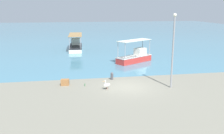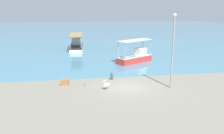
# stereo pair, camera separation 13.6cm
# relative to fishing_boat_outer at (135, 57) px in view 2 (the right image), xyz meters

# --- Properties ---
(ground) EXTENTS (120.00, 120.00, 0.00)m
(ground) POSITION_rel_fishing_boat_outer_xyz_m (-3.08, -9.28, -0.65)
(ground) COLOR slate
(harbor_water) EXTENTS (110.00, 90.00, 0.00)m
(harbor_water) POSITION_rel_fishing_boat_outer_xyz_m (-3.08, 38.72, -0.65)
(harbor_water) COLOR teal
(harbor_water) RESTS_ON ground
(fishing_boat_outer) EXTENTS (4.84, 3.75, 2.66)m
(fishing_boat_outer) POSITION_rel_fishing_boat_outer_xyz_m (0.00, 0.00, 0.00)
(fishing_boat_outer) COLOR red
(fishing_boat_outer) RESTS_ON harbor_water
(fishing_boat_near_left) EXTENTS (2.27, 6.62, 2.40)m
(fishing_boat_near_left) POSITION_rel_fishing_boat_outer_xyz_m (-6.77, 10.37, -0.04)
(fishing_boat_near_left) COLOR white
(fishing_boat_near_left) RESTS_ON harbor_water
(pelican) EXTENTS (0.75, 0.50, 0.80)m
(pelican) POSITION_rel_fishing_boat_outer_xyz_m (-4.93, -9.63, -0.28)
(pelican) COLOR #E0997A
(pelican) RESTS_ON ground
(lamp_post) EXTENTS (0.28, 0.28, 6.03)m
(lamp_post) POSITION_rel_fishing_boat_outer_xyz_m (0.38, -10.06, 2.72)
(lamp_post) COLOR gray
(lamp_post) RESTS_ON ground
(mooring_bollard) EXTENTS (0.26, 0.26, 0.69)m
(mooring_bollard) POSITION_rel_fishing_boat_outer_xyz_m (-4.03, -6.94, -0.29)
(mooring_bollard) COLOR #47474C
(mooring_bollard) RESTS_ON ground
(cargo_crate) EXTENTS (0.73, 0.58, 0.51)m
(cargo_crate) POSITION_rel_fishing_boat_outer_xyz_m (-8.26, -7.90, -0.40)
(cargo_crate) COLOR #986539
(cargo_crate) RESTS_ON ground
(glass_bottle) EXTENTS (0.07, 0.07, 0.27)m
(glass_bottle) POSITION_rel_fishing_boat_outer_xyz_m (-6.62, -8.48, -0.55)
(glass_bottle) COLOR #3F7F4C
(glass_bottle) RESTS_ON ground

